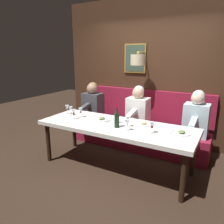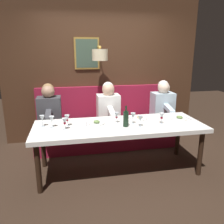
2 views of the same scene
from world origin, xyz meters
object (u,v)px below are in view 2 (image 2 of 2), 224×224
(wine_glass_1, at_px, (117,115))
(wine_bottle, at_px, (126,119))
(wine_glass_4, at_px, (162,116))
(wine_glass_7, at_px, (140,119))
(dining_table, at_px, (119,129))
(wine_glass_5, at_px, (65,122))
(wine_glass_2, at_px, (52,119))
(diner_near, at_px, (108,105))
(diner_nearest, at_px, (163,103))
(diner_middle, at_px, (49,108))
(wine_glass_3, at_px, (67,118))
(wine_glass_0, at_px, (133,116))
(wine_glass_6, at_px, (42,119))

(wine_glass_1, bearing_deg, wine_bottle, -152.24)
(wine_glass_4, bearing_deg, wine_glass_7, 101.06)
(wine_glass_4, bearing_deg, wine_glass_1, 75.61)
(dining_table, bearing_deg, wine_glass_5, 95.18)
(wine_glass_1, distance_m, wine_glass_2, 0.92)
(diner_near, xyz_separation_m, wine_glass_2, (-0.82, 0.94, 0.04))
(diner_nearest, bearing_deg, diner_middle, 90.00)
(diner_nearest, bearing_deg, wine_glass_3, 114.25)
(wine_glass_2, relative_size, wine_glass_3, 1.00)
(dining_table, bearing_deg, wine_glass_1, 17.54)
(diner_middle, xyz_separation_m, wine_glass_4, (-0.97, -1.65, 0.04))
(diner_middle, distance_m, wine_glass_0, 1.53)
(wine_glass_0, height_order, wine_bottle, wine_bottle)
(wine_glass_0, bearing_deg, wine_glass_3, 85.08)
(wine_glass_3, height_order, wine_glass_5, same)
(diner_near, bearing_deg, wine_glass_5, 141.06)
(diner_near, distance_m, wine_glass_6, 1.32)
(diner_near, bearing_deg, wine_glass_2, 130.97)
(wine_glass_3, distance_m, wine_glass_4, 1.36)
(diner_nearest, distance_m, wine_glass_4, 1.06)
(dining_table, distance_m, wine_bottle, 0.22)
(wine_glass_0, bearing_deg, wine_glass_1, 70.52)
(diner_middle, height_order, wine_glass_3, diner_middle)
(wine_glass_5, relative_size, wine_bottle, 0.55)
(dining_table, bearing_deg, diner_middle, 49.57)
(diner_near, bearing_deg, wine_glass_3, 137.64)
(wine_glass_6, bearing_deg, wine_glass_7, -101.62)
(wine_glass_7, bearing_deg, diner_near, 14.58)
(diner_nearest, height_order, wine_glass_7, diner_nearest)
(wine_glass_4, bearing_deg, dining_table, 81.97)
(wine_glass_6, bearing_deg, wine_bottle, -101.12)
(diner_middle, distance_m, wine_glass_2, 0.83)
(diner_middle, relative_size, wine_glass_3, 4.82)
(wine_glass_1, height_order, wine_glass_7, same)
(wine_glass_0, bearing_deg, wine_glass_2, 86.71)
(diner_nearest, bearing_deg, wine_bottle, 135.20)
(dining_table, relative_size, diner_near, 3.10)
(diner_near, height_order, wine_glass_0, diner_near)
(diner_nearest, distance_m, wine_glass_1, 1.34)
(wine_glass_6, bearing_deg, diner_nearest, -70.40)
(diner_near, xyz_separation_m, wine_glass_1, (-0.80, 0.02, 0.04))
(wine_glass_2, relative_size, wine_bottle, 0.55)
(diner_middle, height_order, wine_glass_0, diner_middle)
(wine_glass_0, bearing_deg, wine_glass_6, 84.36)
(diner_near, bearing_deg, dining_table, -179.75)
(dining_table, xyz_separation_m, wine_glass_3, (0.08, 0.74, 0.18))
(dining_table, distance_m, wine_glass_5, 0.80)
(wine_glass_1, relative_size, wine_glass_5, 1.00)
(wine_bottle, bearing_deg, wine_glass_5, 87.73)
(diner_middle, height_order, wine_glass_1, diner_middle)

